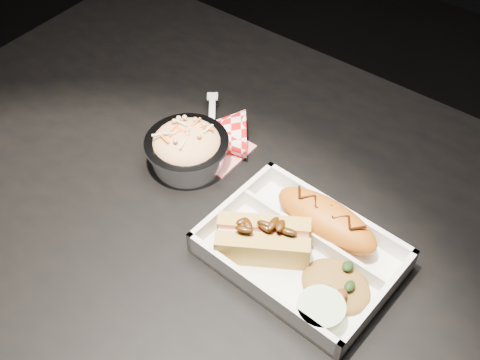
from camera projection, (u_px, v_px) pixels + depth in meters
name	position (u px, v px, depth m)	size (l,w,h in m)	color
dining_table	(235.00, 241.00, 0.95)	(1.20, 0.80, 0.75)	black
food_tray	(301.00, 254.00, 0.81)	(0.26, 0.20, 0.04)	silver
fried_pastry	(326.00, 220.00, 0.82)	(0.16, 0.06, 0.05)	#BF6013
hotdog	(263.00, 238.00, 0.80)	(0.14, 0.11, 0.06)	gold
fried_rice_mound	(337.00, 281.00, 0.77)	(0.09, 0.08, 0.03)	olive
cupcake_liner	(320.00, 312.00, 0.74)	(0.06, 0.06, 0.03)	#BAD39F
foil_coleslaw_cup	(187.00, 147.00, 0.92)	(0.13, 0.13, 0.07)	silver
napkin_fork	(212.00, 134.00, 0.96)	(0.15, 0.16, 0.10)	red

